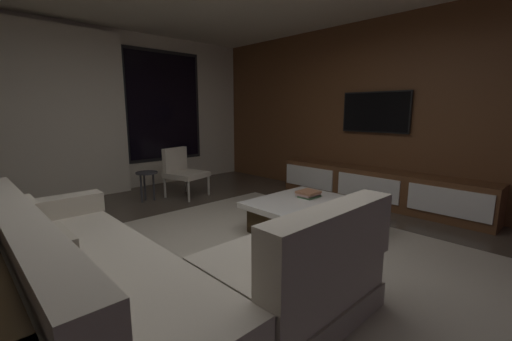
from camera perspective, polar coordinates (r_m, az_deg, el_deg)
The scene contains 11 objects.
floor at distance 3.06m, azimuth -3.56°, elevation -16.21°, with size 9.20×9.20×0.00m, color #473D33.
back_wall_with_window at distance 5.97m, azimuth -27.52°, elevation 8.96°, with size 6.60×0.30×2.70m.
media_wall at distance 5.25m, azimuth 23.06°, elevation 9.33°, with size 0.12×7.80×2.70m.
area_rug at distance 3.21m, azimuth 2.58°, elevation -14.78°, with size 3.20×3.80×0.01m, color #ADA391.
sectional_couch at distance 2.36m, azimuth -18.79°, elevation -17.43°, with size 1.98×2.50×0.82m.
coffee_table at distance 3.76m, azimuth 9.33°, elevation -8.09°, with size 1.16×1.16×0.36m.
book_stack_on_coffee_table at distance 3.94m, azimuth 9.15°, elevation -4.03°, with size 0.25×0.22×0.08m.
accent_chair_near_window at distance 5.42m, azimuth -12.70°, elevation 0.17°, with size 0.67×0.69×0.78m.
side_stool at distance 5.23m, azimuth -18.51°, elevation -1.14°, with size 0.32×0.32×0.46m.
media_console at distance 5.14m, azimuth 20.38°, elevation -2.86°, with size 0.46×3.10×0.52m.
mounted_tv at distance 5.26m, azimuth 20.06°, elevation 9.53°, with size 0.05×1.04×0.60m.
Camera 1 is at (-1.75, -2.10, 1.37)m, focal length 22.96 mm.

